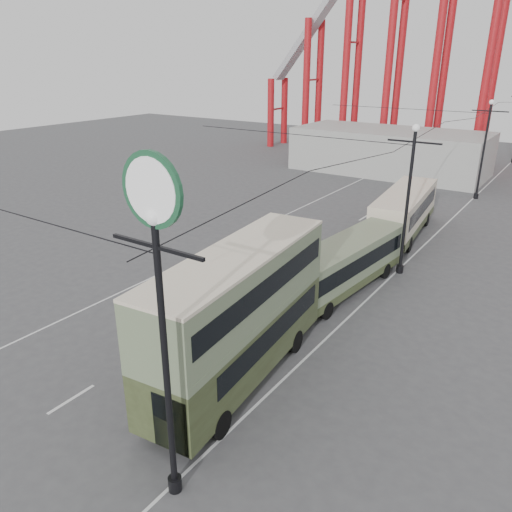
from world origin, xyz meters
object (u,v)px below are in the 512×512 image
Objects in this scene: single_decker_cream at (404,211)px; pedestrian at (215,320)px; double_decker_bus at (239,310)px; single_decker_green at (345,264)px; lamp_post_near at (158,263)px.

single_decker_cream is 20.21m from pedestrian.
double_decker_bus reaches higher than single_decker_cream.
single_decker_cream is at bearing -94.83° from pedestrian.
double_decker_bus is at bearing 146.59° from pedestrian.
double_decker_bus reaches higher than single_decker_green.
single_decker_cream is (-0.57, 22.31, -1.31)m from double_decker_bus.
double_decker_bus is 1.01× the size of single_decker_green.
single_decker_cream is at bearing 97.96° from single_decker_green.
double_decker_bus is (-1.84, 6.05, -4.61)m from lamp_post_near.
single_decker_green reaches higher than pedestrian.
double_decker_bus is 22.35m from single_decker_cream.
single_decker_cream is 7.22× the size of pedestrian.
single_decker_green is 8.81m from pedestrian.
single_decker_cream reaches higher than single_decker_green.
single_decker_cream reaches higher than pedestrian.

